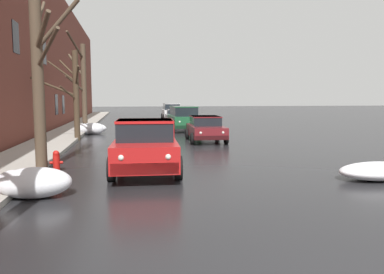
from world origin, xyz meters
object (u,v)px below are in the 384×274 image
at_px(pickup_truck_red_approaching_near_lane, 145,145).
at_px(fire_hydrant, 56,161).
at_px(bare_tree_far_down_block, 83,85).
at_px(bare_tree_mid_block, 74,93).
at_px(suv_green_parked_kerbside_mid, 183,118).
at_px(suv_white_queued_behind_truck, 171,111).
at_px(bare_tree_second_along_sidewalk, 39,55).
at_px(sedan_maroon_parked_kerbside_close, 206,128).
at_px(sedan_silver_parked_far_down_block, 176,116).

bearing_deg(pickup_truck_red_approaching_near_lane, fire_hydrant, 171.62).
bearing_deg(pickup_truck_red_approaching_near_lane, bare_tree_far_down_block, 104.19).
height_order(bare_tree_mid_block, suv_green_parked_kerbside_mid, bare_tree_mid_block).
distance_m(bare_tree_far_down_block, suv_white_queued_behind_truck, 16.12).
bearing_deg(bare_tree_second_along_sidewalk, sedan_maroon_parked_kerbside_close, 45.82).
xyz_separation_m(bare_tree_second_along_sidewalk, sedan_silver_parked_far_down_block, (7.14, 20.18, -3.06)).
height_order(bare_tree_second_along_sidewalk, pickup_truck_red_approaching_near_lane, bare_tree_second_along_sidewalk).
bearing_deg(bare_tree_second_along_sidewalk, bare_tree_mid_block, 91.15).
distance_m(sedan_maroon_parked_kerbside_close, suv_green_parked_kerbside_mid, 6.62).
distance_m(bare_tree_second_along_sidewalk, suv_white_queued_behind_truck, 28.37).
relative_size(pickup_truck_red_approaching_near_lane, fire_hydrant, 7.38).
height_order(suv_white_queued_behind_truck, fire_hydrant, suv_white_queued_behind_truck).
height_order(bare_tree_second_along_sidewalk, bare_tree_mid_block, bare_tree_second_along_sidewalk).
xyz_separation_m(suv_white_queued_behind_truck, fire_hydrant, (-7.12, -27.33, -0.63)).
xyz_separation_m(bare_tree_second_along_sidewalk, suv_green_parked_kerbside_mid, (6.85, 13.90, -2.83)).
height_order(bare_tree_second_along_sidewalk, suv_white_queued_behind_truck, bare_tree_second_along_sidewalk).
xyz_separation_m(sedan_maroon_parked_kerbside_close, fire_hydrant, (-6.66, -7.43, -0.40)).
distance_m(bare_tree_mid_block, sedan_maroon_parked_kerbside_close, 7.76).
distance_m(bare_tree_far_down_block, pickup_truck_red_approaching_near_lane, 14.41).
height_order(bare_tree_second_along_sidewalk, sedan_silver_parked_far_down_block, bare_tree_second_along_sidewalk).
relative_size(suv_white_queued_behind_truck, fire_hydrant, 6.19).
xyz_separation_m(bare_tree_mid_block, sedan_maroon_parked_kerbside_close, (7.27, -1.85, -1.95)).
height_order(sedan_maroon_parked_kerbside_close, suv_white_queued_behind_truck, suv_white_queued_behind_truck).
height_order(suv_green_parked_kerbside_mid, suv_white_queued_behind_truck, same).
bearing_deg(sedan_silver_parked_far_down_block, pickup_truck_red_approaching_near_lane, -100.37).
distance_m(bare_tree_second_along_sidewalk, sedan_maroon_parked_kerbside_close, 10.62).
bearing_deg(suv_green_parked_kerbside_mid, bare_tree_second_along_sidewalk, -116.24).
height_order(bare_tree_far_down_block, fire_hydrant, bare_tree_far_down_block).
distance_m(sedan_maroon_parked_kerbside_close, suv_white_queued_behind_truck, 19.91).
relative_size(bare_tree_second_along_sidewalk, pickup_truck_red_approaching_near_lane, 1.38).
bearing_deg(bare_tree_second_along_sidewalk, fire_hydrant, -17.25).
bearing_deg(sedan_silver_parked_far_down_block, bare_tree_far_down_block, -136.26).
distance_m(bare_tree_second_along_sidewalk, pickup_truck_red_approaching_near_lane, 4.48).
distance_m(suv_white_queued_behind_truck, fire_hydrant, 28.25).
xyz_separation_m(bare_tree_far_down_block, fire_hydrant, (0.57, -13.35, -2.93)).
height_order(bare_tree_far_down_block, sedan_silver_parked_far_down_block, bare_tree_far_down_block).
bearing_deg(bare_tree_far_down_block, sedan_silver_parked_far_down_block, 43.74).
height_order(suv_green_parked_kerbside_mid, sedan_silver_parked_far_down_block, suv_green_parked_kerbside_mid).
xyz_separation_m(pickup_truck_red_approaching_near_lane, sedan_maroon_parked_kerbside_close, (3.74, 7.86, -0.13)).
bearing_deg(bare_tree_mid_block, suv_white_queued_behind_truck, 66.82).
relative_size(bare_tree_far_down_block, suv_green_parked_kerbside_mid, 1.52).
relative_size(sedan_silver_parked_far_down_block, fire_hydrant, 6.11).
xyz_separation_m(pickup_truck_red_approaching_near_lane, fire_hydrant, (-2.92, 0.43, -0.52)).
bearing_deg(fire_hydrant, suv_white_queued_behind_truck, 75.40).
relative_size(bare_tree_mid_block, sedan_maroon_parked_kerbside_close, 1.24).
bearing_deg(bare_tree_mid_block, bare_tree_far_down_block, 89.37).
bearing_deg(sedan_silver_parked_far_down_block, suv_white_queued_behind_truck, 86.71).
distance_m(suv_green_parked_kerbside_mid, fire_hydrant, 15.45).
relative_size(sedan_silver_parked_far_down_block, suv_white_queued_behind_truck, 0.99).
distance_m(bare_tree_mid_block, bare_tree_far_down_block, 4.11).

